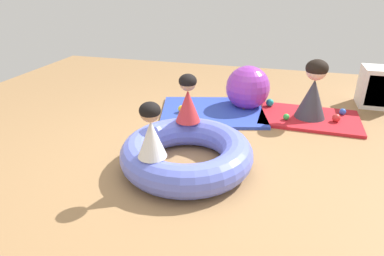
# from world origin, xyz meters

# --- Properties ---
(ground_plane) EXTENTS (8.00, 8.00, 0.00)m
(ground_plane) POSITION_xyz_m (0.00, 0.00, 0.00)
(ground_plane) COLOR #9E7549
(gym_mat_near_right) EXTENTS (1.61, 1.39, 0.04)m
(gym_mat_near_right) POSITION_xyz_m (-0.07, 1.36, 0.02)
(gym_mat_near_right) COLOR #2D47B7
(gym_mat_near_right) RESTS_ON ground
(gym_mat_center_rear) EXTENTS (1.29, 0.87, 0.04)m
(gym_mat_center_rear) POSITION_xyz_m (1.21, 1.47, 0.02)
(gym_mat_center_rear) COLOR red
(gym_mat_center_rear) RESTS_ON ground
(inflatable_cushion) EXTENTS (1.30, 1.30, 0.31)m
(inflatable_cushion) POSITION_xyz_m (-0.03, -0.08, 0.15)
(inflatable_cushion) COLOR #6070E5
(inflatable_cushion) RESTS_ON ground
(child_in_red) EXTENTS (0.37, 0.37, 0.52)m
(child_in_red) POSITION_xyz_m (-0.13, 0.34, 0.56)
(child_in_red) COLOR red
(child_in_red) RESTS_ON inflatable_cushion
(child_in_white) EXTENTS (0.32, 0.32, 0.50)m
(child_in_white) POSITION_xyz_m (-0.22, -0.47, 0.55)
(child_in_white) COLOR white
(child_in_white) RESTS_ON inflatable_cushion
(adult_seated) EXTENTS (0.54, 0.54, 0.76)m
(adult_seated) POSITION_xyz_m (1.21, 1.47, 0.41)
(adult_seated) COLOR #383842
(adult_seated) RESTS_ON gym_mat_center_rear
(play_ball_orange) EXTENTS (0.11, 0.11, 0.11)m
(play_ball_orange) POSITION_xyz_m (0.34, 1.54, 0.09)
(play_ball_orange) COLOR orange
(play_ball_orange) RESTS_ON gym_mat_near_right
(play_ball_yellow) EXTENTS (0.10, 0.10, 0.10)m
(play_ball_yellow) POSITION_xyz_m (-0.46, 1.18, 0.09)
(play_ball_yellow) COLOR yellow
(play_ball_yellow) RESTS_ON gym_mat_near_right
(play_ball_blue) EXTENTS (0.09, 0.09, 0.09)m
(play_ball_blue) POSITION_xyz_m (1.63, 1.67, 0.08)
(play_ball_blue) COLOR blue
(play_ball_blue) RESTS_ON gym_mat_center_rear
(play_ball_green) EXTENTS (0.08, 0.08, 0.08)m
(play_ball_green) POSITION_xyz_m (0.91, 1.29, 0.08)
(play_ball_green) COLOR green
(play_ball_green) RESTS_ON gym_mat_center_rear
(play_ball_red) EXTENTS (0.10, 0.10, 0.10)m
(play_ball_red) POSITION_xyz_m (1.52, 1.40, 0.09)
(play_ball_red) COLOR red
(play_ball_red) RESTS_ON gym_mat_center_rear
(play_ball_pink) EXTENTS (0.06, 0.06, 0.06)m
(play_ball_pink) POSITION_xyz_m (0.37, 1.70, 0.07)
(play_ball_pink) COLOR pink
(play_ball_pink) RESTS_ON gym_mat_near_right
(play_ball_teal) EXTENTS (0.11, 0.11, 0.11)m
(play_ball_teal) POSITION_xyz_m (0.68, 1.73, 0.09)
(play_ball_teal) COLOR teal
(play_ball_teal) RESTS_ON gym_mat_center_rear
(exercise_ball_large) EXTENTS (0.61, 0.61, 0.61)m
(exercise_ball_large) POSITION_xyz_m (0.36, 1.67, 0.31)
(exercise_ball_large) COLOR purple
(exercise_ball_large) RESTS_ON ground
(storage_cube) EXTENTS (0.44, 0.44, 0.56)m
(storage_cube) POSITION_xyz_m (2.13, 2.25, 0.28)
(storage_cube) COLOR silver
(storage_cube) RESTS_ON ground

